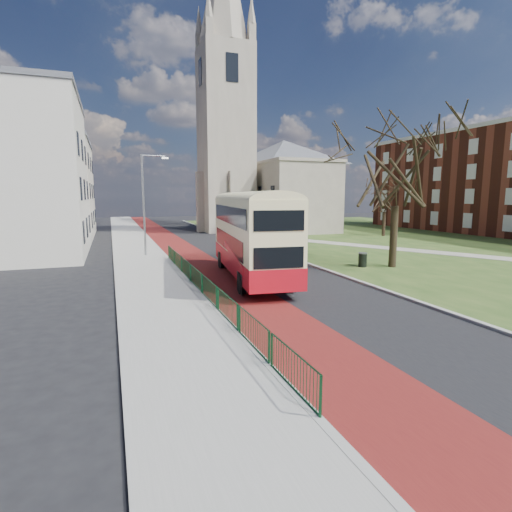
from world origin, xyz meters
name	(u,v)px	position (x,y,z in m)	size (l,w,h in m)	color
ground	(289,311)	(0.00, 0.00, 0.00)	(160.00, 160.00, 0.00)	black
road_carriageway	(212,250)	(1.50, 20.00, 0.01)	(9.00, 120.00, 0.01)	black
bus_lane	(182,251)	(-1.20, 20.00, 0.01)	(3.40, 120.00, 0.01)	#591414
pavement_west	(138,253)	(-5.00, 20.00, 0.06)	(4.00, 120.00, 0.12)	gray
kerb_west	(162,252)	(-3.00, 20.00, 0.07)	(0.25, 120.00, 0.13)	#999993
kerb_east	(252,245)	(6.10, 22.00, 0.07)	(0.25, 80.00, 0.13)	#999993
grass_green	(413,238)	(26.00, 22.00, 0.02)	(40.00, 80.00, 0.04)	#2C4A1A
footpath	(457,254)	(20.00, 10.00, 0.06)	(2.20, 36.00, 0.03)	#9E998C
pedestrian_railing	(202,284)	(-2.95, 4.00, 0.55)	(0.07, 24.00, 1.12)	#0C381B
gothic_church	(258,135)	(12.56, 38.00, 13.13)	(16.38, 18.00, 40.00)	gray
street_block_near	(16,175)	(-14.00, 22.00, 6.51)	(10.30, 14.30, 13.00)	beige
street_block_far	(46,188)	(-14.00, 38.00, 5.76)	(10.30, 16.30, 11.50)	beige
streetlamp	(145,200)	(-4.35, 18.00, 4.59)	(2.13, 0.18, 8.00)	gray
bus	(251,232)	(0.68, 6.91, 2.81)	(4.19, 12.04, 4.93)	#B2101B
winter_tree_near	(398,157)	(11.09, 7.15, 7.47)	(8.32, 8.32, 10.73)	black
winter_tree_far	(385,193)	(24.05, 24.97, 5.25)	(5.58, 5.58, 7.52)	#2F2217
litter_bin	(363,260)	(9.15, 7.83, 0.53)	(0.71, 0.71, 0.98)	black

